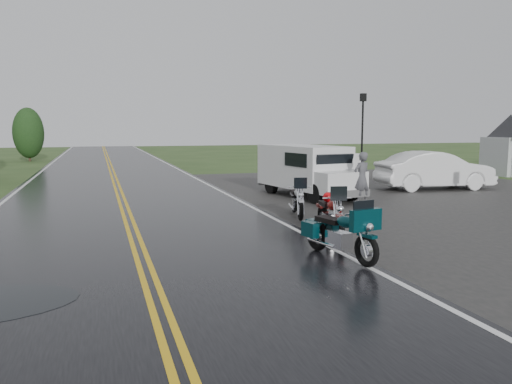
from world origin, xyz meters
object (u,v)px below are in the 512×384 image
at_px(visitor_center, 510,130).
at_px(motorcycle_silver, 301,202).
at_px(person_at_van, 361,179).
at_px(motorcycle_red, 339,218).
at_px(lamp_post_far_right, 362,133).
at_px(sedan_white, 435,171).
at_px(van_white, 316,176).
at_px(motorcycle_teal, 367,238).

bearing_deg(visitor_center, motorcycle_silver, -149.91).
bearing_deg(person_at_van, motorcycle_silver, 21.61).
height_order(motorcycle_silver, person_at_van, person_at_van).
distance_m(motorcycle_silver, person_at_van, 3.83).
xyz_separation_m(motorcycle_red, lamp_post_far_right, (8.82, 14.67, 1.59)).
relative_size(person_at_van, sedan_white, 0.37).
bearing_deg(van_white, lamp_post_far_right, 43.10).
distance_m(van_white, lamp_post_far_right, 11.70).
xyz_separation_m(visitor_center, motorcycle_teal, (-16.28, -13.53, -1.81)).
relative_size(motorcycle_teal, person_at_van, 1.18).
distance_m(van_white, sedan_white, 6.56).
distance_m(motorcycle_red, van_white, 5.68).
bearing_deg(visitor_center, person_at_van, -151.58).
height_order(van_white, person_at_van, van_white).
distance_m(visitor_center, lamp_post_far_right, 7.66).
relative_size(visitor_center, sedan_white, 3.45).
xyz_separation_m(van_white, person_at_van, (1.38, -0.52, -0.10)).
distance_m(motorcycle_silver, lamp_post_far_right, 14.96).
height_order(van_white, lamp_post_far_right, lamp_post_far_right).
bearing_deg(motorcycle_silver, motorcycle_teal, -82.69).
distance_m(visitor_center, van_white, 15.40).
distance_m(motorcycle_teal, van_white, 7.60).
bearing_deg(van_white, person_at_van, -30.76).
height_order(motorcycle_teal, van_white, van_white).
bearing_deg(sedan_white, motorcycle_silver, 128.10).
distance_m(motorcycle_red, motorcycle_teal, 1.94).
relative_size(motorcycle_red, sedan_white, 0.43).
xyz_separation_m(visitor_center, motorcycle_red, (-15.85, -11.64, -1.81)).
xyz_separation_m(visitor_center, motorcycle_silver, (-15.67, -9.08, -1.84)).
distance_m(motorcycle_red, lamp_post_far_right, 17.19).
distance_m(person_at_van, sedan_white, 5.50).
bearing_deg(motorcycle_red, motorcycle_silver, 97.22).
xyz_separation_m(motorcycle_red, van_white, (1.87, 5.35, 0.36)).
height_order(visitor_center, motorcycle_red, visitor_center).
distance_m(van_white, person_at_van, 1.48).
distance_m(sedan_white, lamp_post_far_right, 7.37).
bearing_deg(motorcycle_teal, visitor_center, 28.05).
bearing_deg(sedan_white, lamp_post_far_right, 0.28).
relative_size(motorcycle_teal, lamp_post_far_right, 0.46).
bearing_deg(motorcycle_red, visitor_center, 47.52).
bearing_deg(sedan_white, van_white, 115.18).
xyz_separation_m(motorcycle_teal, person_at_van, (3.68, 6.72, 0.26)).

